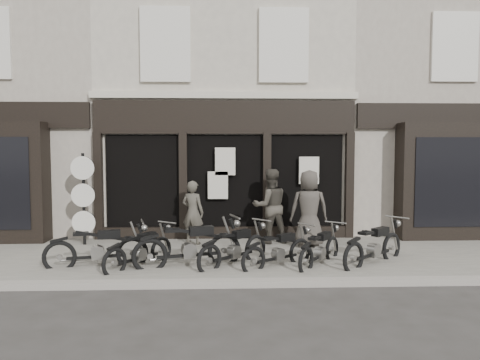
{
  "coord_description": "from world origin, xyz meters",
  "views": [
    {
      "loc": [
        -0.09,
        -9.92,
        2.63
      ],
      "look_at": [
        0.36,
        1.6,
        1.82
      ],
      "focal_mm": 35.0,
      "sensor_mm": 36.0,
      "label": 1
    }
  ],
  "objects_px": {
    "motorcycle_5": "(320,252)",
    "man_left": "(193,212)",
    "motorcycle_2": "(189,250)",
    "advert_sign_post": "(84,203)",
    "motorcycle_4": "(278,253)",
    "man_centre": "(270,206)",
    "motorcycle_0": "(98,252)",
    "man_right": "(309,209)",
    "motorcycle_6": "(374,249)",
    "motorcycle_1": "(140,253)",
    "motorcycle_3": "(234,251)"
  },
  "relations": [
    {
      "from": "motorcycle_5",
      "to": "man_left",
      "type": "relative_size",
      "value": 1.0
    },
    {
      "from": "motorcycle_2",
      "to": "advert_sign_post",
      "type": "height_order",
      "value": "advert_sign_post"
    },
    {
      "from": "motorcycle_4",
      "to": "motorcycle_5",
      "type": "relative_size",
      "value": 1.02
    },
    {
      "from": "man_centre",
      "to": "advert_sign_post",
      "type": "relative_size",
      "value": 0.78
    },
    {
      "from": "motorcycle_0",
      "to": "man_right",
      "type": "distance_m",
      "value": 5.17
    },
    {
      "from": "motorcycle_0",
      "to": "man_centre",
      "type": "distance_m",
      "value": 4.54
    },
    {
      "from": "motorcycle_6",
      "to": "man_left",
      "type": "xyz_separation_m",
      "value": [
        -4.07,
        2.17,
        0.53
      ]
    },
    {
      "from": "motorcycle_2",
      "to": "man_centre",
      "type": "relative_size",
      "value": 1.18
    },
    {
      "from": "motorcycle_6",
      "to": "motorcycle_2",
      "type": "bearing_deg",
      "value": 140.63
    },
    {
      "from": "motorcycle_1",
      "to": "motorcycle_3",
      "type": "distance_m",
      "value": 2.02
    },
    {
      "from": "man_left",
      "to": "man_right",
      "type": "relative_size",
      "value": 0.85
    },
    {
      "from": "motorcycle_0",
      "to": "motorcycle_1",
      "type": "relative_size",
      "value": 1.25
    },
    {
      "from": "motorcycle_0",
      "to": "motorcycle_2",
      "type": "bearing_deg",
      "value": -14.76
    },
    {
      "from": "man_centre",
      "to": "advert_sign_post",
      "type": "xyz_separation_m",
      "value": [
        -4.82,
        -0.04,
        0.12
      ]
    },
    {
      "from": "motorcycle_2",
      "to": "motorcycle_6",
      "type": "xyz_separation_m",
      "value": [
        4.01,
        0.04,
        -0.04
      ]
    },
    {
      "from": "motorcycle_2",
      "to": "motorcycle_3",
      "type": "bearing_deg",
      "value": -12.08
    },
    {
      "from": "man_left",
      "to": "man_right",
      "type": "height_order",
      "value": "man_right"
    },
    {
      "from": "motorcycle_3",
      "to": "man_centre",
      "type": "xyz_separation_m",
      "value": [
        1.0,
        2.16,
        0.7
      ]
    },
    {
      "from": "motorcycle_3",
      "to": "motorcycle_5",
      "type": "xyz_separation_m",
      "value": [
        1.86,
        -0.05,
        -0.03
      ]
    },
    {
      "from": "motorcycle_6",
      "to": "man_centre",
      "type": "relative_size",
      "value": 0.93
    },
    {
      "from": "man_left",
      "to": "man_right",
      "type": "xyz_separation_m",
      "value": [
        2.96,
        -0.48,
        0.15
      ]
    },
    {
      "from": "man_left",
      "to": "advert_sign_post",
      "type": "bearing_deg",
      "value": 24.08
    },
    {
      "from": "man_centre",
      "to": "man_right",
      "type": "xyz_separation_m",
      "value": [
        0.93,
        -0.52,
        -0.0
      ]
    },
    {
      "from": "motorcycle_2",
      "to": "motorcycle_5",
      "type": "relative_size",
      "value": 1.39
    },
    {
      "from": "motorcycle_1",
      "to": "motorcycle_4",
      "type": "distance_m",
      "value": 2.96
    },
    {
      "from": "motorcycle_2",
      "to": "motorcycle_4",
      "type": "xyz_separation_m",
      "value": [
        1.9,
        -0.08,
        -0.08
      ]
    },
    {
      "from": "motorcycle_6",
      "to": "motorcycle_3",
      "type": "bearing_deg",
      "value": 139.22
    },
    {
      "from": "motorcycle_3",
      "to": "motorcycle_6",
      "type": "bearing_deg",
      "value": -44.94
    },
    {
      "from": "advert_sign_post",
      "to": "motorcycle_3",
      "type": "bearing_deg",
      "value": -28.92
    },
    {
      "from": "motorcycle_5",
      "to": "man_centre",
      "type": "height_order",
      "value": "man_centre"
    },
    {
      "from": "advert_sign_post",
      "to": "motorcycle_1",
      "type": "bearing_deg",
      "value": -50.32
    },
    {
      "from": "motorcycle_2",
      "to": "motorcycle_1",
      "type": "bearing_deg",
      "value": 161.88
    },
    {
      "from": "motorcycle_2",
      "to": "motorcycle_3",
      "type": "distance_m",
      "value": 0.97
    },
    {
      "from": "motorcycle_4",
      "to": "man_right",
      "type": "bearing_deg",
      "value": 26.18
    },
    {
      "from": "motorcycle_6",
      "to": "man_centre",
      "type": "bearing_deg",
      "value": 92.93
    },
    {
      "from": "motorcycle_2",
      "to": "motorcycle_4",
      "type": "height_order",
      "value": "motorcycle_2"
    },
    {
      "from": "motorcycle_3",
      "to": "motorcycle_6",
      "type": "relative_size",
      "value": 0.91
    },
    {
      "from": "motorcycle_4",
      "to": "advert_sign_post",
      "type": "relative_size",
      "value": 0.68
    },
    {
      "from": "motorcycle_3",
      "to": "man_left",
      "type": "xyz_separation_m",
      "value": [
        -1.03,
        2.13,
        0.55
      ]
    },
    {
      "from": "man_right",
      "to": "man_centre",
      "type": "bearing_deg",
      "value": -26.2
    },
    {
      "from": "motorcycle_4",
      "to": "man_centre",
      "type": "height_order",
      "value": "man_centre"
    },
    {
      "from": "motorcycle_4",
      "to": "advert_sign_post",
      "type": "bearing_deg",
      "value": 119.29
    },
    {
      "from": "motorcycle_2",
      "to": "man_centre",
      "type": "xyz_separation_m",
      "value": [
        1.96,
        2.25,
        0.64
      ]
    },
    {
      "from": "motorcycle_1",
      "to": "man_left",
      "type": "relative_size",
      "value": 1.04
    },
    {
      "from": "motorcycle_5",
      "to": "motorcycle_1",
      "type": "bearing_deg",
      "value": 126.83
    },
    {
      "from": "man_left",
      "to": "man_right",
      "type": "bearing_deg",
      "value": -165.2
    },
    {
      "from": "motorcycle_0",
      "to": "motorcycle_3",
      "type": "xyz_separation_m",
      "value": [
        2.91,
        0.03,
        -0.02
      ]
    },
    {
      "from": "motorcycle_4",
      "to": "motorcycle_6",
      "type": "bearing_deg",
      "value": -31.9
    },
    {
      "from": "motorcycle_2",
      "to": "man_left",
      "type": "distance_m",
      "value": 2.27
    },
    {
      "from": "motorcycle_0",
      "to": "motorcycle_2",
      "type": "height_order",
      "value": "motorcycle_2"
    }
  ]
}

